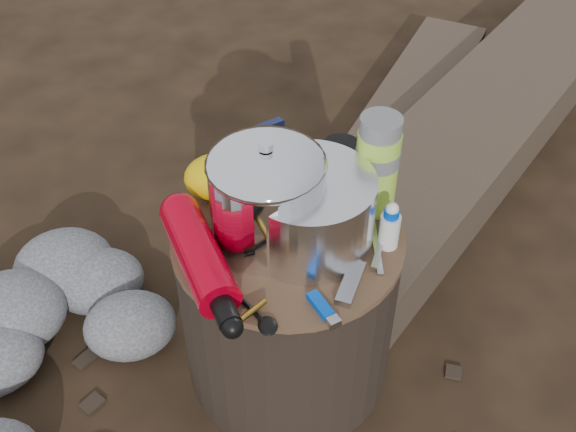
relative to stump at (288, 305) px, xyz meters
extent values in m
plane|color=black|center=(0.00, 0.00, -0.21)|extent=(60.00, 60.00, 0.00)
cylinder|color=black|center=(0.00, 0.00, 0.00)|extent=(0.46, 0.46, 0.43)
cube|color=#413328|center=(0.78, 0.70, -0.12)|extent=(1.81, 1.68, 0.18)
cube|color=#413328|center=(0.57, 0.84, -0.16)|extent=(0.97, 1.19, 0.11)
cylinder|color=silver|center=(0.04, -0.02, 0.29)|extent=(0.25, 0.25, 0.15)
cylinder|color=white|center=(-0.04, 0.01, 0.32)|extent=(0.22, 0.22, 0.22)
cylinder|color=#A0D83D|center=(0.19, 0.05, 0.32)|extent=(0.09, 0.09, 0.22)
cylinder|color=black|center=(0.14, 0.13, 0.27)|extent=(0.07, 0.07, 0.11)
ellipsoid|color=#E9BA07|center=(-0.12, 0.16, 0.26)|extent=(0.14, 0.11, 0.09)
cube|color=#162048|center=(-0.01, 0.20, 0.28)|extent=(0.10, 0.06, 0.13)
cube|color=#003FBD|center=(0.02, -0.20, 0.22)|extent=(0.05, 0.09, 0.02)
cube|color=#ADACB1|center=(0.09, -0.16, 0.22)|extent=(0.08, 0.11, 0.02)
cylinder|color=silver|center=(0.19, -0.07, 0.26)|extent=(0.04, 0.04, 0.09)
camera|label=1|loc=(-0.21, -0.97, 1.18)|focal=43.44mm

